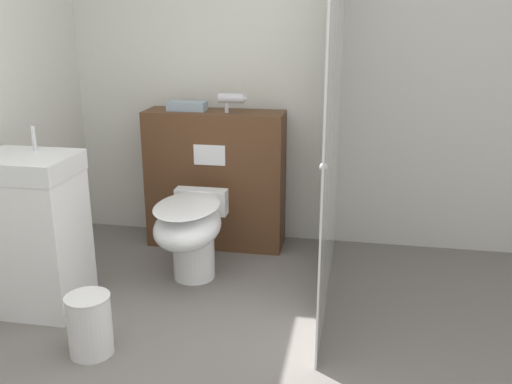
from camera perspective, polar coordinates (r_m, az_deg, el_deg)
wall_back at (r=4.09m, az=2.86°, el=12.10°), size 8.00×0.06×2.50m
partition_panel at (r=4.09m, az=-4.06°, el=1.27°), size 0.98×0.31×0.98m
shower_glass at (r=3.24m, az=7.78°, el=6.80°), size 0.04×1.65×2.09m
toilet at (r=3.57m, az=-6.58°, el=-3.85°), size 0.40×0.65×0.53m
sink_vanity at (r=3.44m, az=-21.34°, el=-3.86°), size 0.51×0.42×1.04m
hair_drier at (r=3.90m, az=-2.37°, el=9.29°), size 0.20×0.07×0.13m
folded_towel at (r=4.03m, az=-6.91°, el=8.54°), size 0.26×0.13×0.06m
waste_bin at (r=3.02m, az=-16.29°, el=-12.63°), size 0.22×0.22×0.32m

